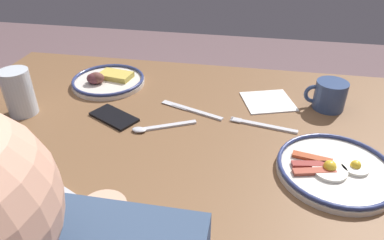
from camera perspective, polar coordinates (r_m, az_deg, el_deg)
name	(u,v)px	position (r m, az deg, el deg)	size (l,w,h in m)	color
dining_table	(171,154)	(1.11, -3.49, -5.52)	(1.39, 0.83, 0.76)	brown
plate_near_main	(107,80)	(1.26, -13.56, 6.28)	(0.25, 0.25, 0.05)	silver
plate_center_pancakes	(335,169)	(0.90, 22.13, -7.37)	(0.27, 0.27, 0.04)	silver
coffee_mug	(329,95)	(1.15, 21.30, 3.81)	(0.12, 0.09, 0.09)	#334772
drinking_glass	(19,95)	(1.15, -26.11, 3.70)	(0.08, 0.08, 0.14)	silver
cell_phone	(114,117)	(1.06, -12.49, 0.48)	(0.14, 0.07, 0.01)	black
paper_napkin	(268,101)	(1.15, 12.17, 2.94)	(0.15, 0.14, 0.00)	white
fork_near	(72,196)	(0.82, -18.86, -11.48)	(0.19, 0.10, 0.01)	silver
fork_far	(263,125)	(1.02, 11.37, -0.85)	(0.19, 0.05, 0.01)	silver
butter_knife	(192,110)	(1.07, -0.04, 1.61)	(0.20, 0.09, 0.01)	silver
tea_spoon	(156,128)	(0.99, -5.85, -1.24)	(0.17, 0.09, 0.01)	silver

